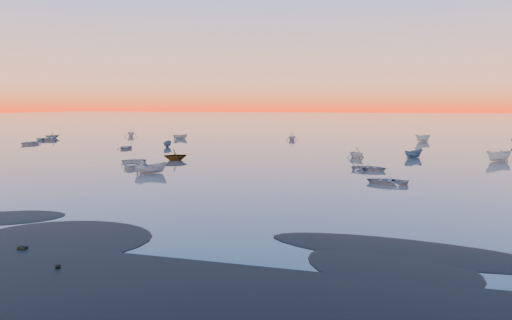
% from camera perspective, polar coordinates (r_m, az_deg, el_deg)
% --- Properties ---
extents(ground, '(600.00, 600.00, 0.00)m').
position_cam_1_polar(ground, '(125.88, 10.33, 2.88)').
color(ground, '#645C54').
rests_on(ground, ground).
extents(mud_lobes, '(140.00, 6.00, 0.07)m').
position_cam_1_polar(mud_lobes, '(28.87, -13.88, -9.12)').
color(mud_lobes, black).
rests_on(mud_lobes, ground).
extents(moored_fleet, '(124.00, 58.00, 1.20)m').
position_cam_1_polar(moored_fleet, '(79.51, 6.41, 0.90)').
color(moored_fleet, '#B8B8B3').
rests_on(moored_fleet, ground).
extents(boat_near_left, '(4.45, 3.08, 1.03)m').
position_cam_1_polar(boat_near_left, '(61.92, -14.04, -0.84)').
color(boat_near_left, '#B8B8B3').
rests_on(boat_near_left, ground).
extents(boat_near_center, '(3.13, 3.78, 1.22)m').
position_cam_1_polar(boat_near_center, '(56.33, -11.95, -1.50)').
color(boat_near_center, gray).
rests_on(boat_near_center, ground).
extents(boat_near_right, '(3.57, 3.36, 1.19)m').
position_cam_1_polar(boat_near_right, '(72.19, 11.38, 0.24)').
color(boat_near_right, '#B8B8B3').
rests_on(boat_near_right, ground).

